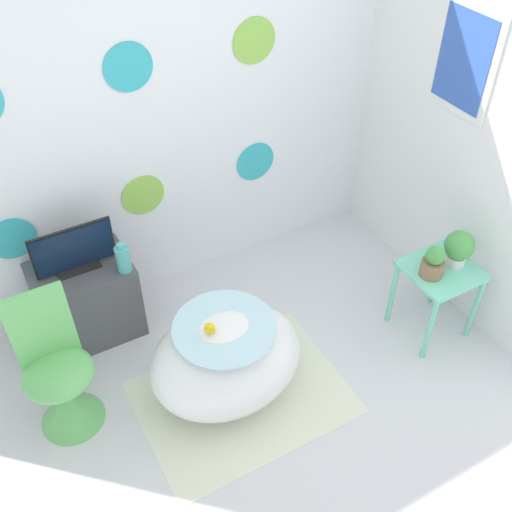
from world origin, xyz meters
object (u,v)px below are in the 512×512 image
at_px(bathtub, 226,359).
at_px(tv, 74,251).
at_px(chair, 63,388).
at_px(vase, 123,258).
at_px(potted_plant_right, 459,247).
at_px(potted_plant_left, 433,263).

distance_m(bathtub, tv, 1.06).
xyz_separation_m(chair, vase, (0.54, 0.43, 0.35)).
height_order(bathtub, potted_plant_right, potted_plant_right).
height_order(vase, potted_plant_right, potted_plant_right).
distance_m(bathtub, vase, 0.82).
bearing_deg(vase, tv, 147.81).
relative_size(tv, potted_plant_left, 2.32).
xyz_separation_m(chair, potted_plant_right, (2.27, -0.45, 0.37)).
xyz_separation_m(bathtub, vase, (-0.30, 0.69, 0.33)).
height_order(chair, tv, chair).
relative_size(bathtub, tv, 1.83).
bearing_deg(bathtub, potted_plant_left, -8.43).
xyz_separation_m(tv, potted_plant_left, (1.78, -1.02, -0.06)).
bearing_deg(potted_plant_right, vase, 153.14).
bearing_deg(tv, vase, -32.19).
xyz_separation_m(bathtub, potted_plant_left, (1.25, -0.18, 0.32)).
relative_size(chair, tv, 1.80).
height_order(tv, vase, tv).
bearing_deg(potted_plant_right, bathtub, 172.70).
bearing_deg(potted_plant_left, vase, 150.40).
height_order(chair, potted_plant_left, chair).
height_order(chair, potted_plant_right, chair).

